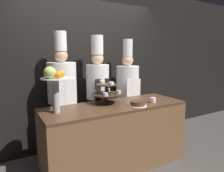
{
  "coord_description": "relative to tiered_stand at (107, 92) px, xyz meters",
  "views": [
    {
      "loc": [
        -1.38,
        -1.96,
        1.61
      ],
      "look_at": [
        0.0,
        0.45,
        1.16
      ],
      "focal_mm": 32.0,
      "sensor_mm": 36.0,
      "label": 1
    }
  ],
  "objects": [
    {
      "name": "wall_back",
      "position": [
        0.07,
        0.8,
        0.33
      ],
      "size": [
        10.0,
        0.06,
        2.8
      ],
      "color": "black",
      "rests_on": "ground_plane"
    },
    {
      "name": "buffet_counter",
      "position": [
        0.07,
        -0.13,
        -0.62
      ],
      "size": [
        2.02,
        0.7,
        0.91
      ],
      "color": "brown",
      "rests_on": "ground_plane"
    },
    {
      "name": "tiered_stand",
      "position": [
        0.0,
        0.0,
        0.0
      ],
      "size": [
        0.43,
        0.43,
        0.32
      ],
      "color": "#3D2819",
      "rests_on": "buffet_counter"
    },
    {
      "name": "fruit_pedestal",
      "position": [
        -0.76,
        -0.13,
        0.22
      ],
      "size": [
        0.33,
        0.33,
        0.56
      ],
      "color": "#B2ADA8",
      "rests_on": "buffet_counter"
    },
    {
      "name": "cake_round",
      "position": [
        0.3,
        -0.33,
        -0.13
      ],
      "size": [
        0.25,
        0.25,
        0.07
      ],
      "color": "white",
      "rests_on": "buffet_counter"
    },
    {
      "name": "cup_white",
      "position": [
        0.61,
        -0.28,
        -0.13
      ],
      "size": [
        0.08,
        0.08,
        0.07
      ],
      "color": "white",
      "rests_on": "buffet_counter"
    },
    {
      "name": "chef_left",
      "position": [
        -0.52,
        0.41,
        -0.05
      ],
      "size": [
        0.41,
        0.41,
        1.92
      ],
      "color": "black",
      "rests_on": "ground_plane"
    },
    {
      "name": "chef_center_left",
      "position": [
        0.06,
        0.41,
        -0.05
      ],
      "size": [
        0.36,
        0.36,
        1.89
      ],
      "color": "#38332D",
      "rests_on": "ground_plane"
    },
    {
      "name": "chef_center_right",
      "position": [
        0.63,
        0.41,
        -0.1
      ],
      "size": [
        0.39,
        0.39,
        1.85
      ],
      "color": "black",
      "rests_on": "ground_plane"
    }
  ]
}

